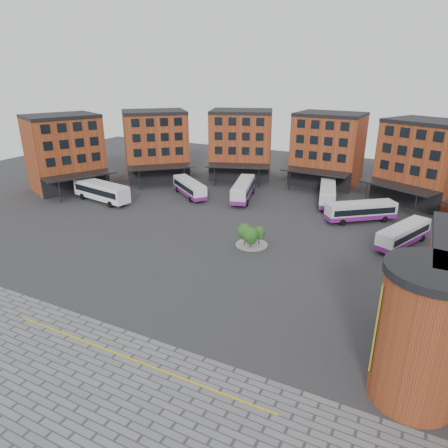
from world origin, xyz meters
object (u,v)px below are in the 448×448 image
at_px(bus_a, 101,190).
at_px(bus_d, 327,194).
at_px(tree_island, 250,235).
at_px(bus_b, 189,188).
at_px(bus_f, 404,234).
at_px(blue_car, 410,372).
at_px(bus_e, 361,211).
at_px(bus_c, 243,190).

height_order(bus_a, bus_d, bus_a).
relative_size(tree_island, bus_d, 0.37).
bearing_deg(bus_b, bus_f, -62.90).
bearing_deg(bus_a, blue_car, -104.49).
bearing_deg(bus_b, tree_island, -92.93).
height_order(bus_b, bus_d, bus_d).
bearing_deg(bus_d, bus_e, -57.76).
xyz_separation_m(tree_island, bus_a, (-32.13, 6.40, 0.36)).
bearing_deg(bus_d, bus_a, -167.24).
bearing_deg(bus_a, bus_d, -54.81).
height_order(bus_a, bus_f, bus_a).
distance_m(bus_b, bus_f, 38.64).
bearing_deg(tree_island, bus_e, 55.07).
height_order(tree_island, bus_b, tree_island).
height_order(bus_e, bus_f, bus_e).
bearing_deg(blue_car, bus_d, 33.58).
bearing_deg(bus_d, bus_c, -175.27).
height_order(tree_island, bus_e, tree_island).
height_order(bus_e, blue_car, bus_e).
bearing_deg(bus_c, tree_island, -78.31).
height_order(bus_d, bus_f, bus_d).
xyz_separation_m(bus_c, blue_car, (30.54, -37.07, -1.07)).
relative_size(bus_d, blue_car, 2.55).
relative_size(bus_e, bus_f, 0.97).
bearing_deg(tree_island, bus_a, 168.74).
bearing_deg(bus_f, bus_a, -153.07).
relative_size(tree_island, bus_a, 0.34).
bearing_deg(bus_d, bus_b, -175.66).
bearing_deg(tree_island, blue_car, -40.37).
relative_size(tree_island, bus_e, 0.42).
height_order(bus_c, bus_f, bus_c).
bearing_deg(bus_f, bus_d, 157.16).
relative_size(bus_f, blue_car, 2.29).
distance_m(bus_b, bus_e, 31.33).
xyz_separation_m(bus_b, bus_e, (31.32, 0.41, 0.03)).
distance_m(bus_c, bus_e, 21.57).
bearing_deg(blue_car, bus_a, 78.04).
bearing_deg(bus_b, blue_car, -93.09).
distance_m(bus_f, blue_car, 27.58).
bearing_deg(tree_island, bus_b, 139.95).
relative_size(bus_d, bus_e, 1.14).
xyz_separation_m(tree_island, bus_b, (-19.56, 16.44, -0.06)).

